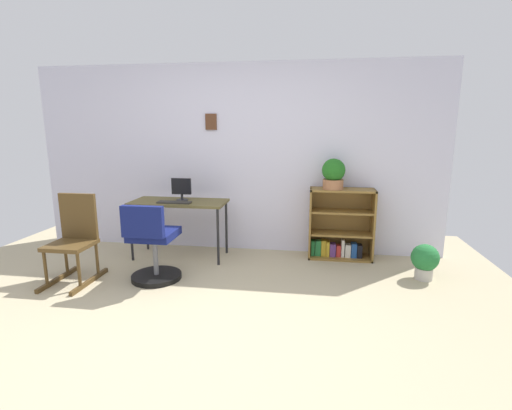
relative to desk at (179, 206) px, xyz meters
name	(u,v)px	position (x,y,z in m)	size (l,w,h in m)	color
ground_plane	(182,331)	(0.60, -1.68, -0.64)	(6.24, 6.24, 0.00)	tan
wall_back	(235,159)	(0.60, 0.47, 0.53)	(5.20, 0.12, 2.35)	silver
desk	(179,206)	(0.00, 0.00, 0.00)	(1.14, 0.51, 0.70)	brown
monitor	(182,189)	(0.03, 0.03, 0.20)	(0.24, 0.14, 0.27)	#262628
keyboard	(174,202)	(-0.01, -0.13, 0.07)	(0.39, 0.12, 0.02)	#312F29
office_chair	(153,247)	(-0.02, -0.77, -0.28)	(0.52, 0.55, 0.84)	black
rocking_chair	(74,238)	(-0.83, -0.84, -0.19)	(0.42, 0.64, 0.90)	#4F391B
bookshelf_low	(340,227)	(1.93, 0.28, -0.27)	(0.76, 0.30, 0.86)	olive
potted_plant_on_shelf	(333,174)	(1.83, 0.22, 0.40)	(0.27, 0.27, 0.36)	#9E6642
potted_plant_floor	(425,260)	(2.77, -0.30, -0.43)	(0.28, 0.28, 0.38)	#B7B2A8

